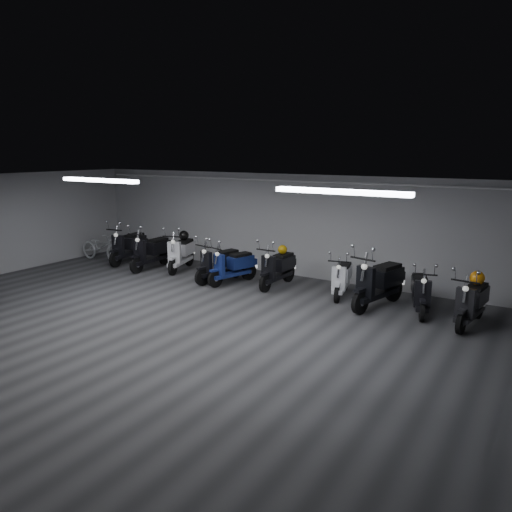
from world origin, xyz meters
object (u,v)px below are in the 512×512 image
Objects in this scene: scooter_1 at (151,246)px; bicycle at (101,244)px; scooter_4 at (232,260)px; scooter_9 at (472,295)px; scooter_0 at (128,241)px; scooter_6 at (342,272)px; scooter_2 at (181,247)px; helmet_1 at (477,278)px; scooter_5 at (278,262)px; helmet_0 at (282,250)px; scooter_7 at (379,275)px; helmet_2 at (184,235)px; scooter_3 at (219,258)px; scooter_8 at (421,286)px.

scooter_1 reaches higher than bicycle.
scooter_9 is at bearing 16.08° from scooter_4.
scooter_0 is 1.16× the size of scooter_6.
helmet_1 is (7.92, -0.20, 0.26)m from scooter_2.
scooter_5 is 7.35× the size of helmet_0.
scooter_6 is at bearing 25.63° from scooter_4.
scooter_2 is at bearing 168.52° from scooter_6.
scooter_4 is at bearing -161.64° from scooter_5.
helmet_1 is at bearing -1.33° from scooter_5.
scooter_7 is at bearing -2.07° from scooter_1.
scooter_2 is at bearing -72.22° from helmet_2.
scooter_3 is 6.25m from helmet_1.
scooter_7 reaches higher than scooter_9.
scooter_9 is (6.21, -0.04, -0.00)m from scooter_3.
scooter_6 is 1.74m from helmet_0.
scooter_4 is at bearing 14.74° from scooter_3.
scooter_1 is 6.51× the size of helmet_1.
scooter_6 is (3.28, 0.47, -0.05)m from scooter_3.
scooter_0 is at bearing -73.61° from bicycle.
scooter_4 reaches higher than helmet_0.
scooter_6 is (6.96, 0.21, -0.10)m from scooter_0.
helmet_1 is (4.68, -0.18, 0.28)m from scooter_5.
scooter_6 is 2.98m from scooter_9.
scooter_7 reaches higher than scooter_3.
scooter_5 is at bearing 26.43° from scooter_3.
scooter_7 is 0.90m from scooter_8.
scooter_1 is 6.50× the size of helmet_2.
scooter_4 is 1.03× the size of scooter_8.
scooter_5 is 3.34m from helmet_2.
scooter_9 is (8.73, -0.08, -0.05)m from scooter_1.
scooter_0 is at bearing 161.08° from scooter_8.
scooter_1 is 1.02× the size of scooter_2.
scooter_5 is 6.12× the size of helmet_2.
scooter_5 is at bearing -18.22° from scooter_2.
scooter_2 is 1.05× the size of scooter_3.
scooter_7 reaches higher than scooter_1.
scooter_8 is at bearing -19.65° from scooter_6.
scooter_3 reaches higher than bicycle.
scooter_1 is 1.06× the size of scooter_5.
scooter_8 is (0.89, 0.11, -0.14)m from scooter_7.
scooter_2 reaches higher than scooter_9.
scooter_3 is 1.06× the size of scooter_8.
helmet_0 is 0.83× the size of helmet_2.
scooter_8 reaches higher than helmet_2.
scooter_4 is at bearing -28.28° from scooter_2.
scooter_9 is at bearing -97.38° from helmet_1.
scooter_6 is 7.92m from bicycle.
scooter_8 reaches higher than scooter_6.
helmet_0 is (-2.71, 0.51, 0.18)m from scooter_7.
scooter_3 is at bearing -161.62° from scooter_4.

